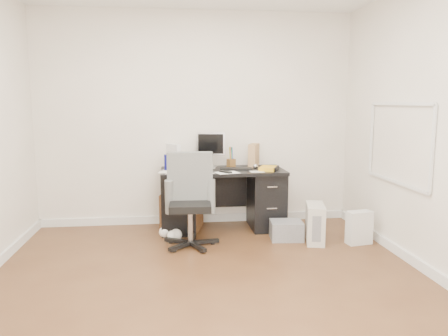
% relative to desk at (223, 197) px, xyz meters
% --- Properties ---
extents(ground, '(4.00, 4.00, 0.00)m').
position_rel_desk_xyz_m(ground, '(-0.30, -1.65, -0.40)').
color(ground, '#492A17').
rests_on(ground, ground).
extents(room_shell, '(4.02, 4.02, 2.71)m').
position_rel_desk_xyz_m(room_shell, '(-0.27, -1.62, 1.26)').
color(room_shell, beige).
rests_on(room_shell, ground).
extents(desk, '(1.50, 0.70, 0.75)m').
position_rel_desk_xyz_m(desk, '(0.00, 0.00, 0.00)').
color(desk, black).
rests_on(desk, ground).
extents(loose_papers, '(1.10, 0.60, 0.00)m').
position_rel_desk_xyz_m(loose_papers, '(-0.20, -0.05, 0.35)').
color(loose_papers, white).
rests_on(loose_papers, desk).
extents(lcd_monitor, '(0.38, 0.26, 0.45)m').
position_rel_desk_xyz_m(lcd_monitor, '(-0.13, 0.21, 0.58)').
color(lcd_monitor, '#AEADB2').
rests_on(lcd_monitor, desk).
extents(keyboard, '(0.41, 0.18, 0.02)m').
position_rel_desk_xyz_m(keyboard, '(0.16, -0.03, 0.36)').
color(keyboard, black).
rests_on(keyboard, desk).
extents(computer_mouse, '(0.07, 0.07, 0.06)m').
position_rel_desk_xyz_m(computer_mouse, '(0.41, 0.01, 0.38)').
color(computer_mouse, '#AEADB2').
rests_on(computer_mouse, desk).
extents(travel_mug, '(0.11, 0.11, 0.19)m').
position_rel_desk_xyz_m(travel_mug, '(-0.67, 0.03, 0.45)').
color(travel_mug, navy).
rests_on(travel_mug, desk).
extents(white_binder, '(0.23, 0.28, 0.29)m').
position_rel_desk_xyz_m(white_binder, '(-0.59, 0.25, 0.50)').
color(white_binder, silver).
rests_on(white_binder, desk).
extents(magazine_file, '(0.21, 0.28, 0.29)m').
position_rel_desk_xyz_m(magazine_file, '(0.43, 0.22, 0.49)').
color(magazine_file, '#916746').
rests_on(magazine_file, desk).
extents(pen_cup, '(0.14, 0.14, 0.26)m').
position_rel_desk_xyz_m(pen_cup, '(0.13, 0.16, 0.48)').
color(pen_cup, brown).
rests_on(pen_cup, desk).
extents(yellow_book, '(0.29, 0.32, 0.04)m').
position_rel_desk_xyz_m(yellow_book, '(0.55, -0.13, 0.37)').
color(yellow_book, gold).
rests_on(yellow_book, desk).
extents(paper_remote, '(0.31, 0.28, 0.02)m').
position_rel_desk_xyz_m(paper_remote, '(0.02, -0.26, 0.36)').
color(paper_remote, white).
rests_on(paper_remote, desk).
extents(office_chair, '(0.60, 0.60, 1.02)m').
position_rel_desk_xyz_m(office_chair, '(-0.43, -0.62, 0.11)').
color(office_chair, '#555755').
rests_on(office_chair, ground).
extents(pc_tower, '(0.29, 0.47, 0.43)m').
position_rel_desk_xyz_m(pc_tower, '(0.97, -0.64, -0.18)').
color(pc_tower, '#BBB8A9').
rests_on(pc_tower, ground).
extents(shopping_bag, '(0.30, 0.24, 0.37)m').
position_rel_desk_xyz_m(shopping_bag, '(1.44, -0.76, -0.21)').
color(shopping_bag, silver).
rests_on(shopping_bag, ground).
extents(wicker_basket, '(0.56, 0.56, 0.46)m').
position_rel_desk_xyz_m(wicker_basket, '(-0.50, 0.07, -0.17)').
color(wicker_basket, '#4B2B16').
rests_on(wicker_basket, ground).
extents(desk_printer, '(0.39, 0.33, 0.21)m').
position_rel_desk_xyz_m(desk_printer, '(0.68, -0.51, -0.29)').
color(desk_printer, slate).
rests_on(desk_printer, ground).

